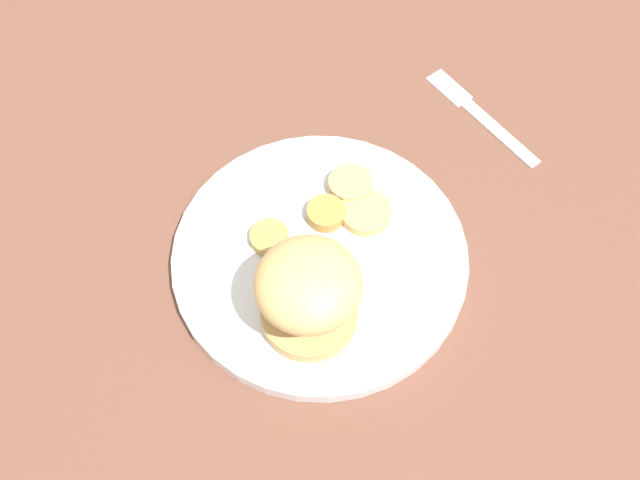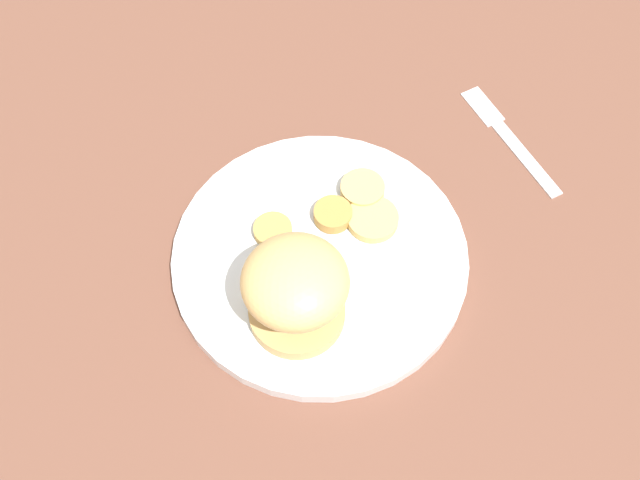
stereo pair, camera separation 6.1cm
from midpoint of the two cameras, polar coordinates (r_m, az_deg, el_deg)
ground_plane at (r=0.76m, az=2.27°, el=-1.80°), size 4.00×4.00×0.00m
dinner_plate at (r=0.75m, az=2.30°, el=-1.43°), size 0.30×0.30×0.02m
sandwich at (r=0.67m, az=0.68°, el=-3.82°), size 0.10×0.11×0.10m
potato_round_0 at (r=0.78m, az=5.48°, el=3.70°), size 0.05×0.05×0.01m
potato_round_1 at (r=0.76m, az=6.31°, el=1.45°), size 0.05×0.05×0.01m
potato_round_2 at (r=0.76m, az=3.32°, el=1.79°), size 0.04×0.04×0.01m
potato_round_3 at (r=0.75m, az=-1.33°, el=0.58°), size 0.04×0.04×0.01m
fork at (r=0.88m, az=16.19°, el=7.33°), size 0.13×0.13×0.00m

